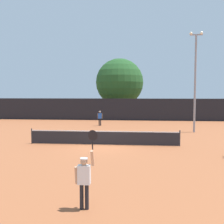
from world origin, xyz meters
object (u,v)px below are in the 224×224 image
object	(u,v)px
parked_car_mid	(131,110)
light_pole	(195,76)
tennis_ball	(142,136)
player_receiving	(100,117)
player_serving	(85,175)
large_tree	(120,82)
parked_car_near	(70,111)

from	to	relation	value
parked_car_mid	light_pole	bearing A→B (deg)	-72.87
tennis_ball	light_pole	distance (m)	7.54
light_pole	parked_car_mid	world-z (taller)	light_pole
player_receiving	tennis_ball	xyz separation A→B (m)	(4.36, -6.74, -0.94)
player_serving	parked_car_mid	xyz separation A→B (m)	(0.85, 34.13, -0.27)
player_serving	parked_car_mid	bearing A→B (deg)	88.57
large_tree	parked_car_near	size ratio (longest dim) A/B	2.02
player_receiving	large_tree	size ratio (longest dim) A/B	0.18
player_serving	light_pole	bearing A→B (deg)	67.37
player_receiving	large_tree	xyz separation A→B (m)	(1.42, 11.61, 4.19)
light_pole	parked_car_mid	xyz separation A→B (m)	(-6.00, 17.71, -4.28)
player_serving	parked_car_near	distance (m)	33.74
tennis_ball	light_pole	bearing A→B (deg)	30.97
player_receiving	parked_car_mid	xyz separation A→B (m)	(3.17, 13.86, -0.19)
player_receiving	tennis_ball	size ratio (longest dim) A/B	23.43
tennis_ball	large_tree	xyz separation A→B (m)	(-2.94, 18.35, 5.13)
light_pole	parked_car_near	xyz separation A→B (m)	(-15.61, 16.16, -4.28)
player_receiving	parked_car_near	world-z (taller)	parked_car_near
light_pole	parked_car_near	bearing A→B (deg)	134.01
large_tree	parked_car_mid	world-z (taller)	large_tree
light_pole	large_tree	xyz separation A→B (m)	(-7.75, 15.46, 0.10)
tennis_ball	parked_car_near	size ratio (longest dim) A/B	0.02
player_serving	parked_car_near	xyz separation A→B (m)	(-8.76, 32.58, -0.27)
player_serving	light_pole	world-z (taller)	light_pole
light_pole	large_tree	world-z (taller)	light_pole
player_serving	large_tree	size ratio (longest dim) A/B	0.28
player_serving	player_receiving	bearing A→B (deg)	96.53
tennis_ball	parked_car_mid	size ratio (longest dim) A/B	0.02
player_receiving	parked_car_near	bearing A→B (deg)	-62.38
player_serving	player_receiving	distance (m)	20.41
large_tree	parked_car_near	bearing A→B (deg)	174.92
tennis_ball	large_tree	distance (m)	19.28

